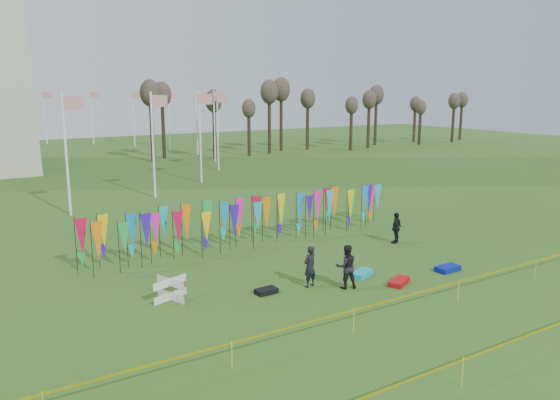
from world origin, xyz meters
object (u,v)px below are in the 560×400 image
person_right (396,228)px  kite_bag_blue (448,268)px  person_mid (346,266)px  kite_bag_red (399,282)px  kite_bag_turquoise (362,274)px  kite_bag_black (266,291)px  person_left (310,266)px  box_kite (170,289)px

person_right → kite_bag_blue: person_right is taller
person_mid → kite_bag_red: 2.51m
person_right → kite_bag_turquoise: 6.01m
kite_bag_black → person_right: bearing=15.5°
person_left → kite_bag_blue: person_left is taller
box_kite → person_right: 13.38m
box_kite → person_mid: 7.23m
box_kite → kite_bag_blue: box_kite is taller
kite_bag_red → kite_bag_black: (-5.37, 2.08, -0.01)m
box_kite → person_right: size_ratio=0.54×
person_right → box_kite: bearing=-16.4°
person_right → kite_bag_black: bearing=-6.6°
kite_bag_blue → kite_bag_red: kite_bag_blue is taller
person_mid → person_right: bearing=-130.3°
person_mid → kite_bag_red: person_mid is taller
box_kite → person_mid: size_ratio=0.49×
person_right → person_left: bearing=-1.1°
person_right → kite_bag_blue: 4.91m
kite_bag_red → kite_bag_black: bearing=158.8°
kite_bag_turquoise → kite_bag_red: size_ratio=0.98×
kite_bag_turquoise → kite_bag_red: kite_bag_turquoise is taller
box_kite → kite_bag_turquoise: (8.24, -1.82, -0.34)m
person_left → kite_bag_red: 3.94m
person_left → kite_bag_turquoise: (2.70, -0.18, -0.77)m
kite_bag_turquoise → kite_bag_blue: (3.82, -1.52, 0.00)m
box_kite → person_mid: person_mid is taller
kite_bag_blue → kite_bag_red: bearing=-178.4°
kite_bag_black → kite_bag_turquoise: bearing=-5.7°
box_kite → kite_bag_turquoise: box_kite is taller
kite_bag_blue → kite_bag_red: size_ratio=0.96×
kite_bag_blue → kite_bag_black: 8.71m
person_left → kite_bag_turquoise: bearing=162.9°
kite_bag_blue → kite_bag_black: (-8.48, 1.99, -0.02)m
kite_bag_turquoise → kite_bag_black: bearing=174.3°
kite_bag_turquoise → kite_bag_red: (0.71, -1.61, -0.01)m
kite_bag_turquoise → kite_bag_black: 4.68m
person_mid → box_kite: bearing=-1.9°
person_right → kite_bag_black: 10.12m
person_left → person_right: bearing=-172.2°
person_left → person_right: 8.32m
person_left → kite_bag_black: (-1.96, 0.28, -0.79)m
person_left → kite_bag_blue: bearing=152.1°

